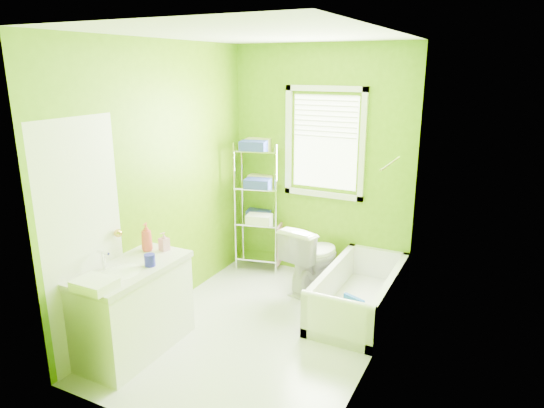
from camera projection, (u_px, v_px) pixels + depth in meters
The scene contains 9 objects.
ground at pixel (260, 329), 4.51m from camera, with size 2.90×2.90×0.00m, color silver.
room_envelope at pixel (259, 166), 4.09m from camera, with size 2.14×2.94×2.62m.
window at pixel (325, 137), 5.27m from camera, with size 0.92×0.05×1.22m.
door at pixel (85, 245), 3.83m from camera, with size 0.09×0.80×2.00m.
right_wall_decor at pixel (378, 208), 3.69m from camera, with size 0.04×1.48×1.17m.
bathtub at pixel (358, 299), 4.77m from camera, with size 0.66×1.42×0.46m.
toilet at pixel (312, 257), 5.23m from camera, with size 0.42×0.73×0.75m, color white.
vanity at pixel (133, 306), 4.07m from camera, with size 0.53×1.07×1.03m.
wire_shelf_unit at pixel (260, 192), 5.65m from camera, with size 0.57×0.47×1.55m.
Camera 1 is at (1.89, -3.54, 2.36)m, focal length 32.00 mm.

